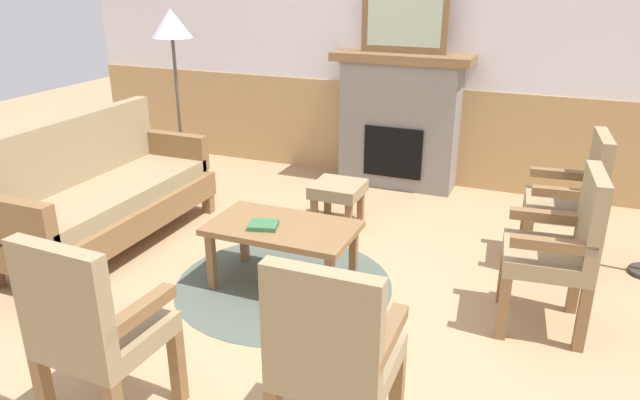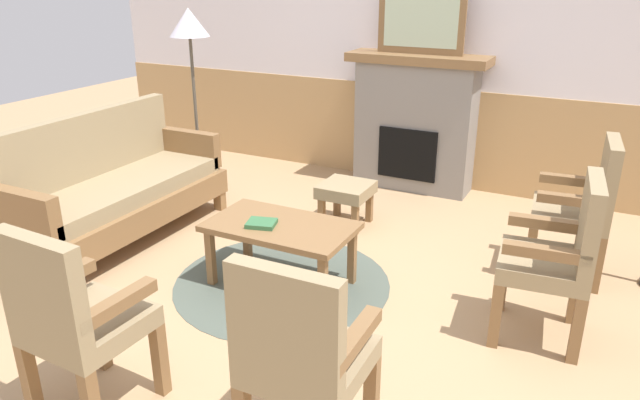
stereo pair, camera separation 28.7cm
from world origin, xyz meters
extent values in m
plane|color=tan|center=(0.00, 0.00, 0.00)|extent=(14.00, 14.00, 0.00)
cube|color=white|center=(0.00, 2.60, 1.35)|extent=(7.20, 0.12, 2.70)
cube|color=tan|center=(0.00, 2.53, 0.47)|extent=(7.20, 0.02, 0.95)
cube|color=gray|center=(0.00, 2.35, 0.60)|extent=(1.10, 0.36, 1.20)
cube|color=black|center=(0.00, 2.16, 0.38)|extent=(0.56, 0.02, 0.48)
cube|color=brown|center=(0.00, 2.35, 1.24)|extent=(1.30, 0.44, 0.08)
cube|color=brown|center=(0.00, 2.35, 1.56)|extent=(0.80, 0.03, 0.56)
cube|color=#B2C6A8|center=(0.00, 2.33, 1.56)|extent=(0.68, 0.01, 0.44)
cube|color=brown|center=(-1.33, -0.67, 0.08)|extent=(0.08, 0.08, 0.16)
cube|color=brown|center=(-1.33, 1.01, 0.08)|extent=(0.08, 0.08, 0.16)
cube|color=brown|center=(-1.93, 1.01, 0.08)|extent=(0.08, 0.08, 0.16)
cube|color=brown|center=(-1.63, 0.17, 0.26)|extent=(0.70, 1.80, 0.20)
cube|color=#937F5B|center=(-1.63, 0.17, 0.42)|extent=(0.60, 1.70, 0.12)
cube|color=#937F5B|center=(-1.93, 0.17, 0.73)|extent=(0.10, 1.70, 0.50)
cube|color=brown|center=(-1.63, -0.68, 0.53)|extent=(0.60, 0.10, 0.30)
cube|color=brown|center=(-1.63, 1.02, 0.53)|extent=(0.60, 0.10, 0.30)
cube|color=brown|center=(-0.58, -0.12, 0.20)|extent=(0.05, 0.05, 0.40)
cube|color=brown|center=(0.26, -0.12, 0.20)|extent=(0.05, 0.05, 0.40)
cube|color=brown|center=(-0.58, 0.32, 0.20)|extent=(0.05, 0.05, 0.40)
cube|color=brown|center=(0.26, 0.32, 0.20)|extent=(0.05, 0.05, 0.40)
cube|color=brown|center=(-0.16, 0.10, 0.42)|extent=(0.96, 0.56, 0.04)
cylinder|color=#4C564C|center=(-0.16, 0.10, 0.00)|extent=(1.47, 1.47, 0.01)
cube|color=#33663D|center=(-0.26, 0.02, 0.46)|extent=(0.22, 0.20, 0.03)
cube|color=brown|center=(-0.34, 1.06, 0.13)|extent=(0.05, 0.05, 0.26)
cube|color=brown|center=(-0.04, 1.06, 0.13)|extent=(0.05, 0.05, 0.26)
cube|color=brown|center=(-0.34, 1.36, 0.13)|extent=(0.05, 0.05, 0.26)
cube|color=brown|center=(-0.04, 1.36, 0.13)|extent=(0.05, 0.05, 0.26)
cube|color=#937F5B|center=(-0.19, 1.21, 0.31)|extent=(0.40, 0.40, 0.10)
cube|color=brown|center=(1.32, 0.89, 0.20)|extent=(0.07, 0.07, 0.40)
cube|color=brown|center=(1.28, 1.31, 0.20)|extent=(0.07, 0.07, 0.40)
cube|color=brown|center=(1.74, 0.93, 0.20)|extent=(0.07, 0.07, 0.40)
cube|color=brown|center=(1.70, 1.35, 0.20)|extent=(0.07, 0.07, 0.40)
cube|color=#937F5B|center=(1.51, 1.12, 0.45)|extent=(0.52, 0.52, 0.10)
cube|color=#937F5B|center=(1.71, 1.14, 0.74)|extent=(0.13, 0.49, 0.48)
cube|color=brown|center=(1.53, 0.92, 0.62)|extent=(0.44, 0.11, 0.06)
cube|color=brown|center=(1.49, 1.32, 0.62)|extent=(0.44, 0.11, 0.06)
cube|color=brown|center=(1.27, 0.02, 0.20)|extent=(0.07, 0.07, 0.40)
cube|color=brown|center=(1.23, 0.43, 0.20)|extent=(0.07, 0.07, 0.40)
cube|color=brown|center=(1.69, 0.06, 0.20)|extent=(0.07, 0.07, 0.40)
cube|color=brown|center=(1.64, 0.48, 0.20)|extent=(0.07, 0.07, 0.40)
cube|color=#937F5B|center=(1.46, 0.25, 0.45)|extent=(0.53, 0.53, 0.10)
cube|color=#937F5B|center=(1.65, 0.27, 0.74)|extent=(0.13, 0.49, 0.48)
cube|color=brown|center=(1.48, 0.04, 0.62)|extent=(0.44, 0.11, 0.06)
cube|color=brown|center=(1.43, 0.45, 0.62)|extent=(0.44, 0.11, 0.06)
cube|color=brown|center=(0.48, -0.91, 0.20)|extent=(0.06, 0.06, 0.40)
cube|color=brown|center=(0.90, -0.91, 0.20)|extent=(0.06, 0.06, 0.40)
cube|color=#937F5B|center=(0.69, -1.12, 0.45)|extent=(0.49, 0.49, 0.10)
cube|color=#937F5B|center=(0.69, -1.32, 0.74)|extent=(0.48, 0.09, 0.48)
cube|color=brown|center=(0.49, -1.12, 0.62)|extent=(0.08, 0.44, 0.06)
cube|color=brown|center=(0.90, -1.12, 0.62)|extent=(0.08, 0.44, 0.06)
cube|color=brown|center=(-0.56, -1.12, 0.20)|extent=(0.06, 0.06, 0.40)
cube|color=brown|center=(-0.14, -1.14, 0.20)|extent=(0.06, 0.06, 0.40)
cube|color=brown|center=(-0.57, -1.54, 0.20)|extent=(0.06, 0.06, 0.40)
cube|color=#937F5B|center=(-0.36, -1.34, 0.45)|extent=(0.50, 0.50, 0.10)
cube|color=#937F5B|center=(-0.36, -1.54, 0.74)|extent=(0.48, 0.10, 0.48)
cube|color=brown|center=(-0.56, -1.33, 0.62)|extent=(0.09, 0.44, 0.06)
cube|color=brown|center=(-0.15, -1.35, 0.62)|extent=(0.09, 0.44, 0.06)
cylinder|color=#332D28|center=(-1.87, 1.44, 0.01)|extent=(0.24, 0.24, 0.03)
cylinder|color=#4C473D|center=(-1.87, 1.44, 0.73)|extent=(0.03, 0.03, 1.40)
cone|color=silver|center=(-1.87, 1.44, 1.55)|extent=(0.36, 0.36, 0.25)
camera|label=1|loc=(1.42, -3.10, 2.00)|focal=33.39mm
camera|label=2|loc=(1.68, -2.98, 2.00)|focal=33.39mm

